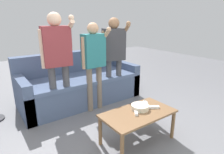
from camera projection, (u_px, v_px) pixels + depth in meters
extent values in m
plane|color=slate|center=(112.00, 136.00, 2.50)|extent=(12.00, 12.00, 0.00)
cube|color=#475675|center=(81.00, 90.00, 3.52)|extent=(2.11, 0.90, 0.43)
cube|color=#4D5D7E|center=(82.00, 78.00, 3.40)|extent=(1.83, 0.78, 0.06)
cube|color=#475675|center=(71.00, 63.00, 3.67)|extent=(2.11, 0.18, 0.45)
cube|color=#475675|center=(23.00, 97.00, 2.95)|extent=(0.14, 0.90, 0.62)
cube|color=#475675|center=(123.00, 76.00, 4.04)|extent=(0.14, 0.90, 0.62)
cube|color=brown|center=(138.00, 113.00, 2.29)|extent=(0.89, 0.49, 0.03)
cylinder|color=brown|center=(122.00, 150.00, 1.96)|extent=(0.04, 0.04, 0.37)
cylinder|color=brown|center=(173.00, 125.00, 2.42)|extent=(0.04, 0.04, 0.37)
cylinder|color=brown|center=(100.00, 131.00, 2.29)|extent=(0.04, 0.04, 0.37)
cylinder|color=brown|center=(149.00, 112.00, 2.74)|extent=(0.04, 0.04, 0.37)
cylinder|color=beige|center=(140.00, 107.00, 2.36)|extent=(0.22, 0.22, 0.06)
ellipsoid|color=white|center=(145.00, 102.00, 2.50)|extent=(0.06, 0.09, 0.05)
cylinder|color=#4C4C51|center=(145.00, 100.00, 2.50)|extent=(0.02, 0.02, 0.01)
cylinder|color=#47474C|center=(54.00, 93.00, 2.85)|extent=(0.10, 0.10, 0.82)
cylinder|color=#47474C|center=(67.00, 91.00, 2.95)|extent=(0.10, 0.10, 0.82)
cube|color=brown|center=(56.00, 46.00, 2.70)|extent=(0.40, 0.24, 0.56)
sphere|color=beige|center=(54.00, 19.00, 2.59)|extent=(0.19, 0.19, 0.19)
cylinder|color=beige|center=(42.00, 49.00, 2.61)|extent=(0.07, 0.07, 0.53)
cylinder|color=brown|center=(69.00, 38.00, 2.76)|extent=(0.07, 0.07, 0.27)
cylinder|color=beige|center=(70.00, 26.00, 2.65)|extent=(0.09, 0.27, 0.19)
sphere|color=beige|center=(71.00, 18.00, 2.56)|extent=(0.08, 0.08, 0.08)
cylinder|color=#756656|center=(90.00, 90.00, 3.09)|extent=(0.09, 0.09, 0.74)
cylinder|color=#756656|center=(99.00, 87.00, 3.20)|extent=(0.09, 0.09, 0.74)
cube|color=#28757A|center=(93.00, 51.00, 2.96)|extent=(0.36, 0.20, 0.51)
sphere|color=tan|center=(93.00, 28.00, 2.86)|extent=(0.18, 0.18, 0.18)
cylinder|color=tan|center=(84.00, 53.00, 2.86)|extent=(0.07, 0.07, 0.48)
cylinder|color=#28757A|center=(103.00, 43.00, 3.04)|extent=(0.07, 0.07, 0.24)
cylinder|color=tan|center=(106.00, 35.00, 2.94)|extent=(0.07, 0.22, 0.21)
sphere|color=tan|center=(109.00, 29.00, 2.85)|extent=(0.07, 0.07, 0.07)
cylinder|color=#47474C|center=(109.00, 82.00, 3.42)|extent=(0.10, 0.10, 0.78)
cylinder|color=#47474C|center=(119.00, 80.00, 3.49)|extent=(0.10, 0.10, 0.78)
cube|color=#38383D|center=(114.00, 44.00, 3.26)|extent=(0.41, 0.27, 0.54)
sphere|color=#936B4C|center=(114.00, 23.00, 3.16)|extent=(0.19, 0.19, 0.19)
cylinder|color=#936B4C|center=(104.00, 47.00, 3.20)|extent=(0.07, 0.07, 0.51)
cylinder|color=#38383D|center=(124.00, 38.00, 3.30)|extent=(0.07, 0.07, 0.25)
cylinder|color=#936B4C|center=(126.00, 29.00, 3.19)|extent=(0.11, 0.24, 0.21)
sphere|color=#936B4C|center=(128.00, 23.00, 3.09)|extent=(0.08, 0.08, 0.08)
cube|color=white|center=(136.00, 112.00, 2.26)|extent=(0.12, 0.14, 0.03)
cylinder|color=silver|center=(136.00, 110.00, 2.28)|extent=(0.01, 0.01, 0.00)
cube|color=silver|center=(136.00, 113.00, 2.22)|extent=(0.02, 0.02, 0.00)
cube|color=white|center=(153.00, 107.00, 2.39)|extent=(0.14, 0.11, 0.03)
cylinder|color=silver|center=(151.00, 106.00, 2.38)|extent=(0.01, 0.01, 0.00)
cube|color=silver|center=(157.00, 106.00, 2.39)|extent=(0.02, 0.02, 0.00)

